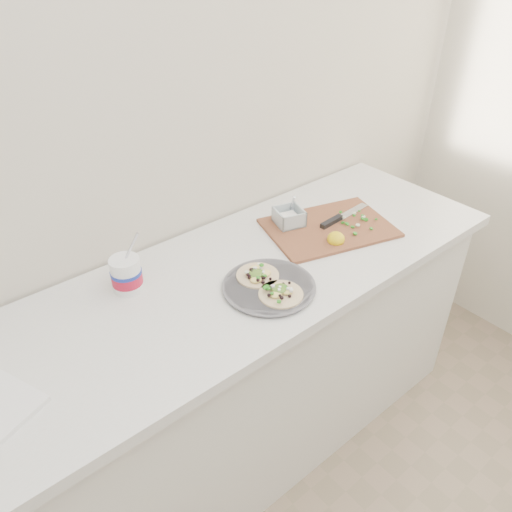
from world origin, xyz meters
TOP-DOWN VIEW (x-y plane):
  - counter at (0.00, 1.43)m, footprint 2.44×0.66m
  - taco_plate at (0.24, 1.29)m, footprint 0.30×0.30m
  - tub at (-0.09, 1.57)m, footprint 0.10×0.10m
  - cutboard at (0.65, 1.43)m, footprint 0.53×0.44m

SIDE VIEW (x-z plane):
  - counter at x=0.00m, z-range 0.00..0.90m
  - taco_plate at x=0.24m, z-range 0.90..0.94m
  - cutboard at x=0.65m, z-range 0.88..0.95m
  - tub at x=-0.09m, z-range 0.86..1.08m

